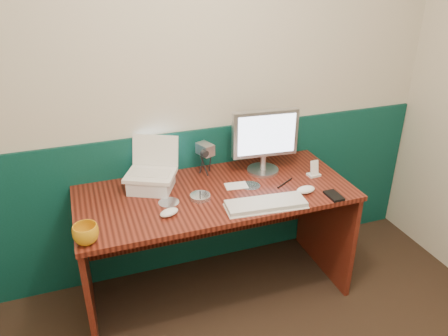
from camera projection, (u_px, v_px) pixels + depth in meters
name	position (u px, v px, depth m)	size (l,w,h in m)	color
back_wall	(174.00, 93.00, 2.60)	(3.50, 0.04, 2.50)	beige
wainscot	(180.00, 202.00, 2.92)	(3.48, 0.02, 1.00)	#07342A
desk	(216.00, 244.00, 2.71)	(1.60, 0.70, 0.75)	#360F09
laptop_riser	(151.00, 183.00, 2.55)	(0.24, 0.20, 0.08)	white
laptop	(149.00, 159.00, 2.48)	(0.28, 0.21, 0.23)	white
monitor	(264.00, 142.00, 2.68)	(0.41, 0.12, 0.41)	#B8B7BD
keyboard	(266.00, 205.00, 2.38)	(0.44, 0.15, 0.03)	silver
mouse_right	(306.00, 190.00, 2.52)	(0.12, 0.07, 0.04)	white
mouse_left	(169.00, 212.00, 2.30)	(0.11, 0.06, 0.04)	white
mug	(86.00, 234.00, 2.07)	(0.12, 0.12, 0.10)	orange
camcorder	(205.00, 159.00, 2.70)	(0.09, 0.13, 0.20)	#AAAAAF
cd_spindle	(200.00, 197.00, 2.46)	(0.12, 0.12, 0.02)	silver
cd_loose_a	(169.00, 202.00, 2.43)	(0.12, 0.12, 0.00)	#B6BAC7
cd_loose_b	(251.00, 186.00, 2.60)	(0.12, 0.12, 0.00)	silver
pen	(285.00, 183.00, 2.62)	(0.01, 0.01, 0.15)	black
papers	(236.00, 186.00, 2.60)	(0.13, 0.09, 0.00)	white
dock	(314.00, 175.00, 2.72)	(0.07, 0.06, 0.01)	silver
music_player	(314.00, 167.00, 2.69)	(0.05, 0.01, 0.09)	white
pda	(334.00, 196.00, 2.48)	(0.07, 0.12, 0.01)	black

